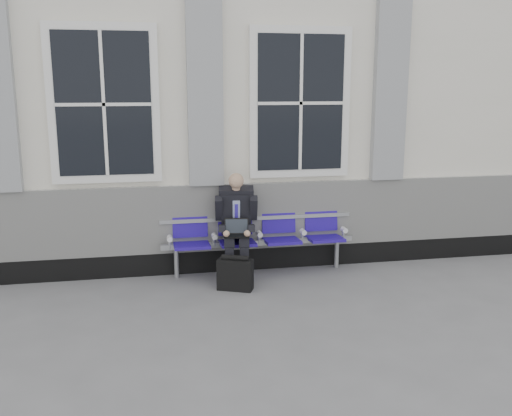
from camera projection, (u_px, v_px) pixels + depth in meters
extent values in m
plane|color=slate|center=(300.00, 307.00, 6.51)|extent=(70.00, 70.00, 0.00)
cube|color=silver|center=(247.00, 108.00, 9.42)|extent=(14.00, 4.00, 4.20)
cube|color=black|center=(273.00, 257.00, 7.89)|extent=(14.00, 0.10, 0.30)
cube|color=silver|center=(273.00, 215.00, 7.75)|extent=(14.00, 0.08, 0.90)
cube|color=#939699|center=(205.00, 92.00, 7.21)|extent=(0.45, 0.14, 2.40)
cube|color=#939699|center=(390.00, 91.00, 7.67)|extent=(0.45, 0.14, 2.40)
cube|color=white|center=(104.00, 104.00, 7.04)|extent=(1.35, 0.10, 1.95)
cube|color=black|center=(104.00, 104.00, 6.99)|extent=(1.15, 0.02, 1.75)
cube|color=white|center=(300.00, 103.00, 7.50)|extent=(1.35, 0.10, 1.95)
cube|color=black|center=(301.00, 103.00, 7.45)|extent=(1.15, 0.02, 1.75)
cube|color=#9EA0A3|center=(259.00, 242.00, 7.62)|extent=(2.60, 0.07, 0.07)
cube|color=#9EA0A3|center=(257.00, 218.00, 7.67)|extent=(2.60, 0.05, 0.05)
cylinder|color=#9EA0A3|center=(176.00, 263.00, 7.47)|extent=(0.06, 0.06, 0.39)
cylinder|color=#9EA0A3|center=(337.00, 254.00, 7.87)|extent=(0.06, 0.06, 0.39)
cube|color=#1E0890|center=(192.00, 245.00, 7.38)|extent=(0.46, 0.42, 0.07)
cube|color=#1E0890|center=(190.00, 222.00, 7.52)|extent=(0.46, 0.10, 0.40)
cube|color=#1E0890|center=(237.00, 243.00, 7.49)|extent=(0.46, 0.42, 0.07)
cube|color=#1E0890|center=(235.00, 220.00, 7.63)|extent=(0.46, 0.10, 0.40)
cube|color=#1E0890|center=(282.00, 241.00, 7.60)|extent=(0.46, 0.42, 0.07)
cube|color=#1E0890|center=(278.00, 218.00, 7.74)|extent=(0.46, 0.10, 0.40)
cube|color=#1E0890|center=(325.00, 238.00, 7.71)|extent=(0.46, 0.42, 0.07)
cube|color=#1E0890|center=(321.00, 216.00, 7.85)|extent=(0.46, 0.10, 0.40)
cylinder|color=white|center=(170.00, 238.00, 7.33)|extent=(0.07, 0.12, 0.07)
cylinder|color=white|center=(214.00, 236.00, 7.44)|extent=(0.07, 0.12, 0.07)
cylinder|color=white|center=(259.00, 234.00, 7.55)|extent=(0.07, 0.12, 0.07)
cylinder|color=white|center=(303.00, 232.00, 7.66)|extent=(0.07, 0.12, 0.07)
cylinder|color=white|center=(344.00, 230.00, 7.77)|extent=(0.07, 0.12, 0.07)
cube|color=black|center=(230.00, 282.00, 7.22)|extent=(0.14, 0.26, 0.08)
cube|color=black|center=(245.00, 281.00, 7.23)|extent=(0.14, 0.26, 0.08)
cube|color=black|center=(230.00, 265.00, 7.24)|extent=(0.13, 0.14, 0.47)
cube|color=black|center=(244.00, 265.00, 7.24)|extent=(0.13, 0.14, 0.47)
cube|color=black|center=(229.00, 239.00, 7.38)|extent=(0.19, 0.44, 0.13)
cube|color=black|center=(244.00, 238.00, 7.38)|extent=(0.19, 0.44, 0.13)
cube|color=black|center=(236.00, 212.00, 7.50)|extent=(0.44, 0.37, 0.59)
cube|color=#A3B1D6|center=(236.00, 213.00, 7.38)|extent=(0.11, 0.10, 0.33)
cube|color=#3626B1|center=(236.00, 214.00, 7.38)|extent=(0.05, 0.08, 0.28)
cube|color=black|center=(236.00, 191.00, 7.41)|extent=(0.48, 0.28, 0.13)
cylinder|color=tan|center=(236.00, 187.00, 7.35)|extent=(0.10, 0.10, 0.09)
sphere|color=tan|center=(236.00, 181.00, 7.27)|extent=(0.20, 0.20, 0.20)
cube|color=black|center=(219.00, 208.00, 7.38)|extent=(0.13, 0.28, 0.35)
cube|color=black|center=(254.00, 208.00, 7.40)|extent=(0.13, 0.28, 0.35)
cube|color=black|center=(222.00, 228.00, 7.26)|extent=(0.13, 0.30, 0.13)
cube|color=black|center=(251.00, 228.00, 7.28)|extent=(0.13, 0.30, 0.13)
sphere|color=tan|center=(226.00, 234.00, 7.15)|extent=(0.08, 0.08, 0.08)
sphere|color=tan|center=(247.00, 233.00, 7.16)|extent=(0.08, 0.08, 0.08)
cube|color=black|center=(237.00, 236.00, 7.24)|extent=(0.34, 0.26, 0.02)
cube|color=black|center=(237.00, 226.00, 7.32)|extent=(0.32, 0.13, 0.20)
cube|color=black|center=(237.00, 226.00, 7.31)|extent=(0.29, 0.10, 0.17)
cube|color=black|center=(235.00, 275.00, 7.03)|extent=(0.47, 0.34, 0.39)
cylinder|color=black|center=(235.00, 258.00, 6.98)|extent=(0.34, 0.20, 0.07)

